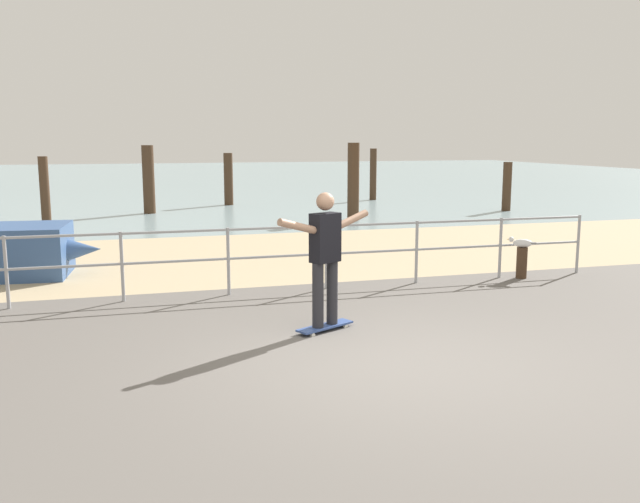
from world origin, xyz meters
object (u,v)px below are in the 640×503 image
object	(u,v)px
skateboarder	(325,251)
seagull	(522,243)
skateboard	(325,327)
bollard_short	(522,263)

from	to	relation	value
skateboarder	seagull	bearing A→B (deg)	27.43
skateboard	skateboarder	bearing A→B (deg)	-63.43
bollard_short	seagull	size ratio (longest dim) A/B	1.22
skateboard	seagull	world-z (taller)	seagull
skateboard	skateboarder	xyz separation A→B (m)	(0.00, -0.00, 0.95)
bollard_short	seagull	bearing A→B (deg)	152.50
skateboarder	seagull	distance (m)	4.64
skateboarder	seagull	size ratio (longest dim) A/B	3.63
bollard_short	seagull	world-z (taller)	seagull
skateboarder	bollard_short	bearing A→B (deg)	27.26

